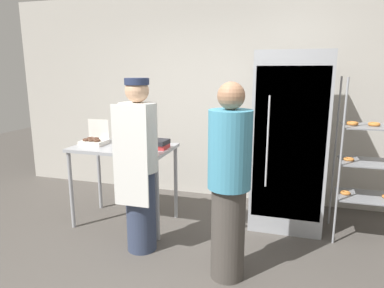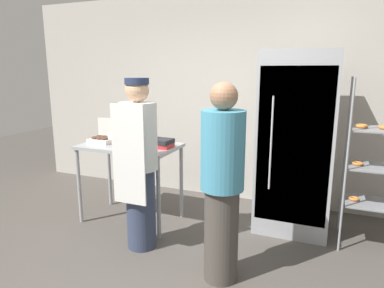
# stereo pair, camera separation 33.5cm
# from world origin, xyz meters

# --- Properties ---
(ground_plane) EXTENTS (14.00, 14.00, 0.00)m
(ground_plane) POSITION_xyz_m (0.00, 0.00, 0.00)
(ground_plane) COLOR #4C4742
(back_wall) EXTENTS (6.40, 0.12, 2.80)m
(back_wall) POSITION_xyz_m (0.00, 2.31, 1.40)
(back_wall) COLOR #B7B2A8
(back_wall) RESTS_ON ground_plane
(refrigerator) EXTENTS (0.79, 0.69, 1.98)m
(refrigerator) POSITION_xyz_m (0.94, 1.56, 0.99)
(refrigerator) COLOR #9EA0A5
(refrigerator) RESTS_ON ground_plane
(baking_rack) EXTENTS (0.65, 0.51, 1.71)m
(baking_rack) POSITION_xyz_m (1.76, 1.46, 0.86)
(baking_rack) COLOR #93969B
(baking_rack) RESTS_ON ground_plane
(prep_counter) EXTENTS (1.13, 0.67, 0.93)m
(prep_counter) POSITION_xyz_m (-0.87, 1.06, 0.82)
(prep_counter) COLOR #9EA0A5
(prep_counter) RESTS_ON ground_plane
(donut_box) EXTENTS (0.28, 0.24, 0.28)m
(donut_box) POSITION_xyz_m (-1.24, 1.04, 0.98)
(donut_box) COLOR silver
(donut_box) RESTS_ON prep_counter
(blender_pitcher) EXTENTS (0.12, 0.12, 0.25)m
(blender_pitcher) POSITION_xyz_m (-0.82, 1.21, 1.04)
(blender_pitcher) COLOR #99999E
(blender_pitcher) RESTS_ON prep_counter
(binder_stack) EXTENTS (0.29, 0.23, 0.10)m
(binder_stack) POSITION_xyz_m (-0.48, 1.07, 0.98)
(binder_stack) COLOR #B72D2D
(binder_stack) RESTS_ON prep_counter
(person_baker) EXTENTS (0.36, 0.38, 1.71)m
(person_baker) POSITION_xyz_m (-0.43, 0.53, 0.89)
(person_baker) COLOR #333D56
(person_baker) RESTS_ON ground_plane
(person_customer) EXTENTS (0.36, 0.36, 1.69)m
(person_customer) POSITION_xyz_m (0.48, 0.32, 0.86)
(person_customer) COLOR #47423D
(person_customer) RESTS_ON ground_plane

